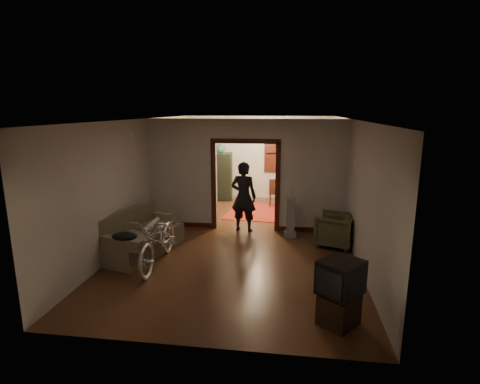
% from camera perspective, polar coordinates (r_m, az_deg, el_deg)
% --- Properties ---
extents(floor, '(5.00, 8.50, 0.01)m').
position_cam_1_polar(floor, '(9.05, 0.26, -7.02)').
color(floor, '#3B2013').
rests_on(floor, ground).
extents(ceiling, '(5.00, 8.50, 0.01)m').
position_cam_1_polar(ceiling, '(8.53, 0.28, 10.99)').
color(ceiling, white).
rests_on(ceiling, floor).
extents(wall_back, '(5.00, 0.02, 2.80)m').
position_cam_1_polar(wall_back, '(12.86, 2.77, 5.25)').
color(wall_back, beige).
rests_on(wall_back, floor).
extents(wall_left, '(0.02, 8.50, 2.80)m').
position_cam_1_polar(wall_left, '(9.34, -15.13, 2.05)').
color(wall_left, beige).
rests_on(wall_left, floor).
extents(wall_right, '(0.02, 8.50, 2.80)m').
position_cam_1_polar(wall_right, '(8.72, 16.79, 1.22)').
color(wall_right, beige).
rests_on(wall_right, floor).
extents(partition_wall, '(5.00, 0.14, 2.80)m').
position_cam_1_polar(partition_wall, '(9.41, 0.87, 2.57)').
color(partition_wall, beige).
rests_on(partition_wall, floor).
extents(door_casing, '(1.74, 0.20, 2.32)m').
position_cam_1_polar(door_casing, '(9.47, 0.86, 0.78)').
color(door_casing, '#3B150D').
rests_on(door_casing, floor).
extents(far_window, '(0.98, 0.06, 1.28)m').
position_cam_1_polar(far_window, '(12.76, 5.91, 5.82)').
color(far_window, black).
rests_on(far_window, wall_back).
extents(chandelier, '(0.24, 0.24, 0.24)m').
position_cam_1_polar(chandelier, '(11.03, 2.00, 9.01)').
color(chandelier, '#FFE0A5').
rests_on(chandelier, ceiling).
extents(light_switch, '(0.08, 0.01, 0.12)m').
position_cam_1_polar(light_switch, '(9.30, 7.25, 1.41)').
color(light_switch, silver).
rests_on(light_switch, partition_wall).
extents(sofa, '(1.38, 2.17, 0.93)m').
position_cam_1_polar(sofa, '(8.32, -14.79, -5.88)').
color(sofa, brown).
rests_on(sofa, floor).
extents(rolled_paper, '(0.11, 0.86, 0.11)m').
position_cam_1_polar(rolled_paper, '(8.52, -13.42, -4.88)').
color(rolled_paper, beige).
rests_on(rolled_paper, sofa).
extents(jacket, '(0.49, 0.36, 0.14)m').
position_cam_1_polar(jacket, '(7.44, -17.19, -6.46)').
color(jacket, black).
rests_on(jacket, sofa).
extents(bicycle, '(0.74, 1.99, 1.04)m').
position_cam_1_polar(bicycle, '(7.60, -12.33, -7.08)').
color(bicycle, silver).
rests_on(bicycle, floor).
extents(armchair, '(1.02, 1.01, 0.74)m').
position_cam_1_polar(armchair, '(8.73, 14.28, -5.61)').
color(armchair, '#494B2A').
rests_on(armchair, floor).
extents(tv_stand, '(0.66, 0.67, 0.45)m').
position_cam_1_polar(tv_stand, '(5.79, 14.81, -16.94)').
color(tv_stand, black).
rests_on(tv_stand, floor).
extents(crt_tv, '(0.75, 0.75, 0.48)m').
position_cam_1_polar(crt_tv, '(5.56, 15.10, -12.42)').
color(crt_tv, black).
rests_on(crt_tv, tv_stand).
extents(vacuum, '(0.34, 0.30, 0.97)m').
position_cam_1_polar(vacuum, '(9.08, 7.70, -3.85)').
color(vacuum, gray).
rests_on(vacuum, floor).
extents(person, '(0.71, 0.52, 1.77)m').
position_cam_1_polar(person, '(9.34, 0.54, -0.73)').
color(person, black).
rests_on(person, floor).
extents(oriental_rug, '(1.67, 2.09, 0.01)m').
position_cam_1_polar(oriental_rug, '(11.28, 2.18, -3.00)').
color(oriental_rug, maroon).
rests_on(oriental_rug, floor).
extents(locker, '(0.86, 0.57, 1.60)m').
position_cam_1_polar(locker, '(12.62, -2.98, 2.35)').
color(locker, '#1F2E1C').
rests_on(locker, floor).
extents(globe, '(0.30, 0.30, 0.30)m').
position_cam_1_polar(globe, '(12.47, -3.04, 7.52)').
color(globe, '#1E5972').
rests_on(globe, locker).
extents(desk, '(1.20, 0.89, 0.79)m').
position_cam_1_polar(desk, '(12.41, 8.14, 0.17)').
color(desk, black).
rests_on(desk, floor).
extents(desk_chair, '(0.47, 0.47, 0.91)m').
position_cam_1_polar(desk_chair, '(11.85, 5.47, -0.07)').
color(desk_chair, black).
rests_on(desk_chair, floor).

